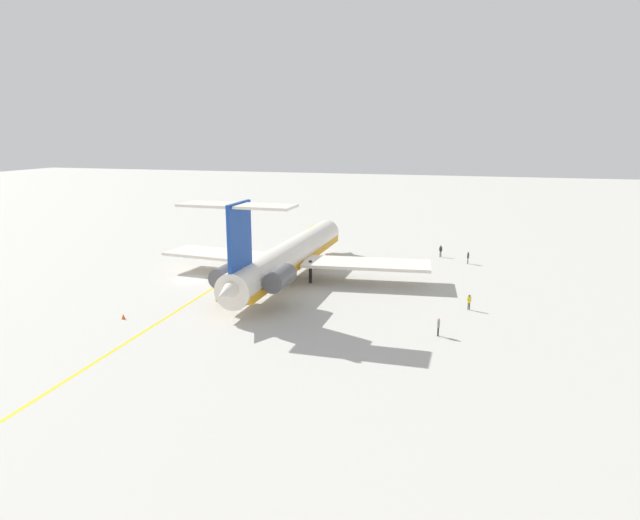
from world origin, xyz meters
name	(u,v)px	position (x,y,z in m)	size (l,w,h in m)	color
ground	(193,279)	(0.00, 0.00, 0.00)	(386.90, 386.90, 0.00)	#B7B5AD
main_jetliner	(288,257)	(-2.67, 12.25, 3.25)	(40.77, 36.34, 11.91)	silver
ground_crew_near_nose	(469,300)	(3.08, 35.01, 1.07)	(0.27, 0.42, 1.70)	black
ground_crew_near_tail	(441,250)	(-22.71, 30.11, 1.15)	(0.29, 0.45, 1.82)	black
ground_crew_portside	(438,325)	(12.05, 32.44, 1.11)	(0.43, 0.28, 1.75)	black
ground_crew_starboard	(468,256)	(-19.23, 34.29, 1.11)	(0.44, 0.28, 1.75)	black
safety_cone_nose	(233,239)	(-25.78, -6.31, 0.28)	(0.40, 0.40, 0.55)	#EA590F
safety_cone_wingtip	(123,316)	(16.14, 1.00, 0.28)	(0.40, 0.40, 0.55)	#EA590F
taxiway_centreline	(235,275)	(-3.82, 4.26, 0.00)	(86.13, 0.36, 0.01)	gold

